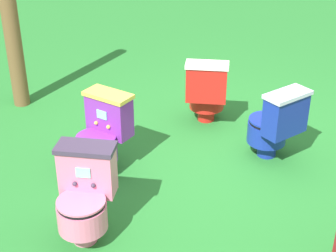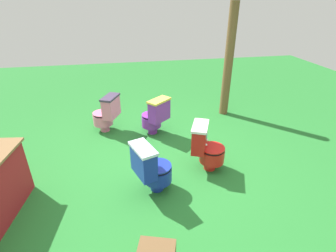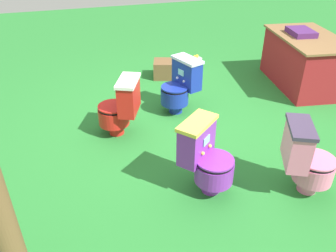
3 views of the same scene
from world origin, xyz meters
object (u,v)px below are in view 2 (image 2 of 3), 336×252
object	(u,v)px
wooden_post	(229,62)
toilet_purple	(155,116)
toilet_pink	(107,113)
toilet_blue	(152,168)
toilet_red	(206,147)

from	to	relation	value
wooden_post	toilet_purple	bearing A→B (deg)	112.29
toilet_pink	toilet_purple	bearing A→B (deg)	-83.03
toilet_blue	wooden_post	xyz separation A→B (m)	(2.24, -1.90, 0.77)
toilet_red	wooden_post	size ratio (longest dim) A/B	0.32
toilet_purple	wooden_post	distance (m)	1.93
toilet_blue	toilet_purple	world-z (taller)	same
toilet_pink	toilet_purple	distance (m)	0.93
toilet_blue	wooden_post	world-z (taller)	wooden_post
toilet_pink	toilet_blue	bearing A→B (deg)	-136.51
toilet_red	wooden_post	xyz separation A→B (m)	(1.88, -1.04, 0.77)
toilet_pink	wooden_post	distance (m)	2.66
toilet_pink	toilet_red	bearing A→B (deg)	-110.28
toilet_blue	wooden_post	bearing A→B (deg)	119.96
toilet_blue	toilet_purple	bearing A→B (deg)	150.73
toilet_pink	wooden_post	xyz separation A→B (m)	(0.38, -2.52, 0.77)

